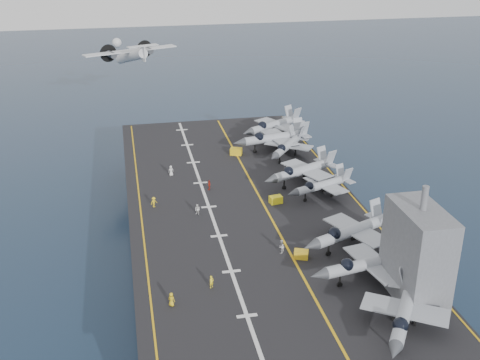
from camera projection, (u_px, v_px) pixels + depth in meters
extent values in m
plane|color=#142135|center=(245.00, 258.00, 103.38)|extent=(500.00, 500.00, 0.00)
cube|color=#56595E|center=(245.00, 233.00, 101.39)|extent=(36.00, 90.00, 10.00)
cube|color=black|center=(245.00, 205.00, 99.32)|extent=(38.00, 92.00, 0.40)
cube|color=gold|center=(262.00, 202.00, 99.77)|extent=(0.35, 90.00, 0.02)
cube|color=silver|center=(209.00, 207.00, 98.14)|extent=(0.50, 90.00, 0.02)
cube|color=gold|center=(141.00, 213.00, 96.15)|extent=(0.25, 90.00, 0.02)
cube|color=gold|center=(351.00, 194.00, 102.58)|extent=(0.25, 90.00, 0.02)
imported|color=gold|center=(171.00, 299.00, 72.70)|extent=(1.31, 1.25, 1.82)
imported|color=yellow|center=(212.00, 282.00, 76.34)|extent=(1.23, 1.14, 1.71)
imported|color=silver|center=(198.00, 210.00, 95.25)|extent=(1.27, 1.26, 1.79)
imported|color=yellow|center=(154.00, 202.00, 97.83)|extent=(1.26, 1.13, 1.76)
imported|color=#AD2514|center=(209.00, 185.00, 104.17)|extent=(1.10, 1.26, 1.76)
imported|color=silver|center=(171.00, 171.00, 109.79)|extent=(1.31, 1.01, 1.95)
imported|color=silver|center=(281.00, 246.00, 84.27)|extent=(1.42, 1.44, 2.02)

